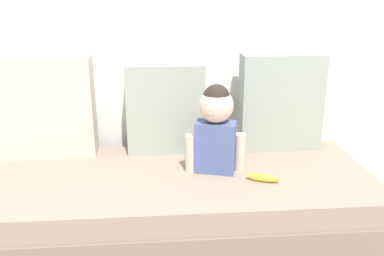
{
  "coord_description": "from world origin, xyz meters",
  "views": [
    {
      "loc": [
        -0.05,
        -1.99,
        1.26
      ],
      "look_at": [
        0.13,
        0.0,
        0.59
      ],
      "focal_mm": 38.95,
      "sensor_mm": 36.0,
      "label": 1
    }
  ],
  "objects_px": {
    "throw_pillow_left": "(45,107)",
    "throw_pillow_right": "(280,102)",
    "couch": "(169,204)",
    "toddler": "(216,126)",
    "throw_pillow_center": "(166,109)",
    "banana": "(263,178)"
  },
  "relations": [
    {
      "from": "throw_pillow_left",
      "to": "throw_pillow_right",
      "type": "height_order",
      "value": "throw_pillow_left"
    },
    {
      "from": "couch",
      "to": "toddler",
      "type": "distance_m",
      "value": 0.5
    },
    {
      "from": "throw_pillow_center",
      "to": "toddler",
      "type": "height_order",
      "value": "throw_pillow_center"
    },
    {
      "from": "banana",
      "to": "couch",
      "type": "bearing_deg",
      "value": 164.78
    },
    {
      "from": "throw_pillow_left",
      "to": "throw_pillow_right",
      "type": "xyz_separation_m",
      "value": [
        1.36,
        0.0,
        -0.0
      ]
    },
    {
      "from": "throw_pillow_left",
      "to": "toddler",
      "type": "bearing_deg",
      "value": -18.48
    },
    {
      "from": "throw_pillow_left",
      "to": "throw_pillow_center",
      "type": "xyz_separation_m",
      "value": [
        0.68,
        0.0,
        -0.03
      ]
    },
    {
      "from": "couch",
      "to": "throw_pillow_left",
      "type": "xyz_separation_m",
      "value": [
        -0.68,
        0.33,
        0.46
      ]
    },
    {
      "from": "throw_pillow_center",
      "to": "couch",
      "type": "bearing_deg",
      "value": -90.0
    },
    {
      "from": "throw_pillow_left",
      "to": "toddler",
      "type": "distance_m",
      "value": 0.98
    },
    {
      "from": "throw_pillow_left",
      "to": "throw_pillow_center",
      "type": "relative_size",
      "value": 1.1
    },
    {
      "from": "throw_pillow_center",
      "to": "banana",
      "type": "relative_size",
      "value": 3.06
    },
    {
      "from": "couch",
      "to": "throw_pillow_left",
      "type": "relative_size",
      "value": 3.82
    },
    {
      "from": "throw_pillow_right",
      "to": "toddler",
      "type": "bearing_deg",
      "value": -144.06
    },
    {
      "from": "couch",
      "to": "throw_pillow_center",
      "type": "xyz_separation_m",
      "value": [
        0.0,
        0.33,
        0.43
      ]
    },
    {
      "from": "throw_pillow_center",
      "to": "toddler",
      "type": "distance_m",
      "value": 0.4
    },
    {
      "from": "banana",
      "to": "throw_pillow_center",
      "type": "bearing_deg",
      "value": 135.48
    },
    {
      "from": "couch",
      "to": "throw_pillow_center",
      "type": "height_order",
      "value": "throw_pillow_center"
    },
    {
      "from": "toddler",
      "to": "banana",
      "type": "relative_size",
      "value": 2.75
    },
    {
      "from": "throw_pillow_left",
      "to": "toddler",
      "type": "xyz_separation_m",
      "value": [
        0.93,
        -0.31,
        -0.03
      ]
    },
    {
      "from": "toddler",
      "to": "throw_pillow_center",
      "type": "bearing_deg",
      "value": 128.87
    },
    {
      "from": "couch",
      "to": "throw_pillow_right",
      "type": "height_order",
      "value": "throw_pillow_right"
    }
  ]
}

